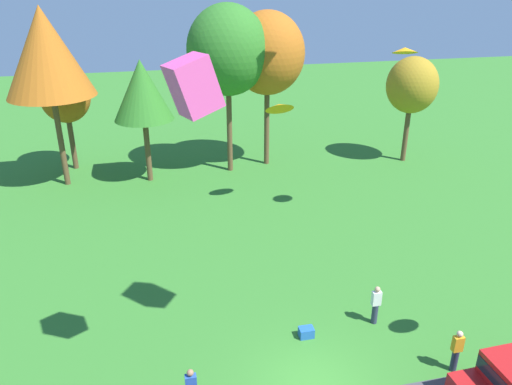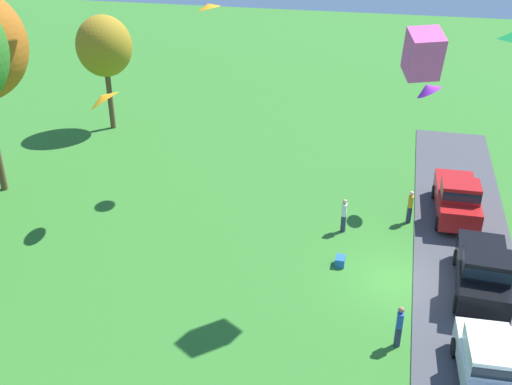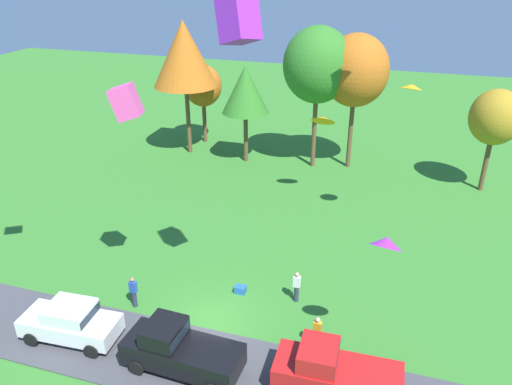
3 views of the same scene
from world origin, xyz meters
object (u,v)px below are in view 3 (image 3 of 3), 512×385
Objects in this scene: kite_delta_mid_center at (387,242)px; kite_box_over_trees at (126,102)px; tree_left_of_center at (356,71)px; tree_lone_near at (496,118)px; person_beside_suv at (134,292)px; tree_far_right at (203,86)px; tree_right_of_center at (318,65)px; cooler_box at (240,289)px; person_on_lawn at (317,333)px; person_watching_sky at (297,286)px; car_pickup_by_flagpole at (333,371)px; car_sedan_mid_row at (71,321)px; kite_delta_high_left at (412,87)px; tree_center_back at (245,90)px; kite_delta_trailing_tail at (323,119)px; kite_box_high_right at (239,20)px; car_pickup_far_end at (178,348)px; tree_far_left at (184,54)px.

kite_box_over_trees is (-11.02, 0.76, 4.30)m from kite_delta_mid_center.
tree_left_of_center is 1.40× the size of tree_lone_near.
person_beside_suv is at bearing 177.97° from kite_delta_mid_center.
tree_right_of_center is at bearing -14.62° from tree_far_right.
tree_right_of_center is 19.88× the size of cooler_box.
person_on_lawn is 1.29× the size of kite_box_over_trees.
person_watching_sky and person_on_lawn have the same top height.
car_pickup_by_flagpole reaches higher than person_on_lawn.
tree_right_of_center is at bearing 98.85° from person_watching_sky.
car_sedan_mid_row is 8.30m from cooler_box.
tree_center_back is at bearing 143.39° from kite_delta_high_left.
tree_center_back is (5.11, -3.40, 0.87)m from tree_far_right.
tree_far_right reaches higher than kite_delta_trailing_tail.
person_watching_sky is at bearing 55.91° from kite_box_high_right.
tree_right_of_center is 21.26m from kite_box_high_right.
person_watching_sky is at bearing 58.16° from car_pickup_far_end.
car_pickup_far_end is 6.03m from person_on_lawn.
tree_far_right is (-9.77, 26.40, 4.07)m from car_pickup_far_end.
tree_center_back is at bearing 121.36° from kite_delta_mid_center.
kite_delta_high_left is at bearing 59.93° from kite_box_high_right.
person_beside_suv is 17.99m from kite_delta_high_left.
car_sedan_mid_row is at bearing 177.89° from car_pickup_far_end.
cooler_box is at bearing -127.32° from tree_lone_near.
kite_box_high_right reaches higher than car_pickup_far_end.
kite_delta_trailing_tail reaches higher than cooler_box.
tree_lone_near is at bearing 49.66° from car_sedan_mid_row.
tree_left_of_center is at bearing -8.67° from tree_far_right.
kite_delta_high_left reaches higher than kite_delta_trailing_tail.
tree_far_right is at bearing 122.05° from car_pickup_by_flagpole.
tree_center_back is 6.03× the size of kite_box_over_trees.
kite_box_over_trees reaches higher than car_pickup_far_end.
kite_delta_trailing_tail is at bearing 102.57° from car_pickup_by_flagpole.
tree_far_right is at bearing 104.16° from person_beside_suv.
tree_far_right is (-4.37, 26.20, 4.14)m from car_sedan_mid_row.
kite_delta_mid_center reaches higher than car_pickup_by_flagpole.
kite_box_high_right reaches higher than kite_box_over_trees.
tree_left_of_center reaches higher than person_beside_suv.
tree_center_back is 22.30m from kite_box_high_right.
car_pickup_by_flagpole is 0.45× the size of tree_far_left.
tree_center_back is (-9.95, 20.11, 5.17)m from person_on_lawn.
tree_left_of_center is 6.90× the size of kite_box_high_right.
tree_far_right is 11.46m from tree_right_of_center.
kite_delta_mid_center reaches higher than car_sedan_mid_row.
person_on_lawn is 28.25m from tree_far_right.
tree_right_of_center is at bearing 176.22° from tree_lone_near.
kite_delta_high_left reaches higher than tree_lone_near.
car_pickup_far_end is at bearing -121.16° from tree_lone_near.
car_pickup_by_flagpole is 4.08× the size of kite_delta_mid_center.
kite_box_over_trees is at bearing 163.88° from car_pickup_by_flagpole.
tree_left_of_center is at bearing 84.78° from kite_box_high_right.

